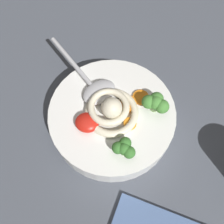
% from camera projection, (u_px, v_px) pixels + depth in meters
% --- Properties ---
extents(table_slab, '(1.29, 1.29, 0.04)m').
position_uv_depth(table_slab, '(127.00, 116.00, 0.50)').
color(table_slab, '#474C56').
rests_on(table_slab, ground).
extents(soup_bowl, '(0.22, 0.22, 0.05)m').
position_uv_depth(soup_bowl, '(112.00, 117.00, 0.46)').
color(soup_bowl, white).
rests_on(soup_bowl, table_slab).
extents(noodle_pile, '(0.10, 0.10, 0.04)m').
position_uv_depth(noodle_pile, '(111.00, 110.00, 0.42)').
color(noodle_pile, beige).
rests_on(noodle_pile, soup_bowl).
extents(soup_spoon, '(0.15, 0.14, 0.02)m').
position_uv_depth(soup_spoon, '(94.00, 88.00, 0.45)').
color(soup_spoon, '#B7B7BC').
rests_on(soup_spoon, soup_bowl).
extents(chili_sauce_dollop, '(0.04, 0.04, 0.02)m').
position_uv_depth(chili_sauce_dollop, '(87.00, 122.00, 0.42)').
color(chili_sauce_dollop, red).
rests_on(chili_sauce_dollop, soup_bowl).
extents(broccoli_floret_beside_noodles, '(0.05, 0.04, 0.04)m').
position_uv_depth(broccoli_floret_beside_noodles, '(156.00, 102.00, 0.42)').
color(broccoli_floret_beside_noodles, '#7A9E60').
rests_on(broccoli_floret_beside_noodles, soup_bowl).
extents(broccoli_floret_rear, '(0.04, 0.03, 0.03)m').
position_uv_depth(broccoli_floret_rear, '(124.00, 148.00, 0.39)').
color(broccoli_floret_rear, '#7A9E60').
rests_on(broccoli_floret_rear, soup_bowl).
extents(carrot_slice_front, '(0.03, 0.03, 0.01)m').
position_uv_depth(carrot_slice_front, '(128.00, 104.00, 0.44)').
color(carrot_slice_front, orange).
rests_on(carrot_slice_front, soup_bowl).
extents(carrot_slice_far, '(0.02, 0.02, 0.01)m').
position_uv_depth(carrot_slice_far, '(130.00, 124.00, 0.42)').
color(carrot_slice_far, orange).
rests_on(carrot_slice_far, soup_bowl).
extents(carrot_slice_left, '(0.03, 0.03, 0.00)m').
position_uv_depth(carrot_slice_left, '(141.00, 97.00, 0.45)').
color(carrot_slice_left, orange).
rests_on(carrot_slice_left, soup_bowl).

